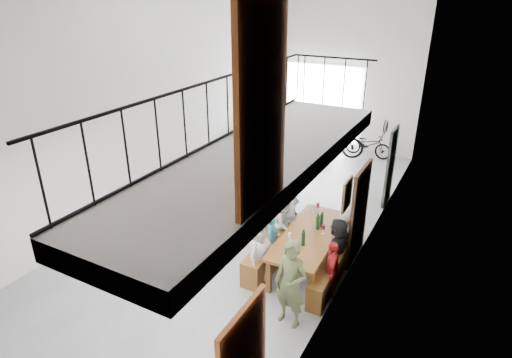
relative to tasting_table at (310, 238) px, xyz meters
The scene contains 24 objects.
floor 2.43m from the tasting_table, 150.36° to the left, with size 12.00×12.00×0.00m, color slate.
room_walls 3.67m from the tasting_table, 150.36° to the left, with size 12.00×12.00×12.00m.
gateway_portal 7.52m from the tasting_table, 108.83° to the left, with size 2.80×0.08×2.80m, color white.
right_wall_decor 1.43m from the tasting_table, 46.45° to the right, with size 0.07×8.28×5.07m.
balcony 3.00m from the tasting_table, 91.11° to the right, with size 1.52×5.62×4.00m.
tasting_table is the anchor object (origin of this frame).
bench_inner 0.85m from the tasting_table, behind, with size 0.37×2.29×0.53m, color brown.
bench_wall 0.70m from the tasting_table, ahead, with size 0.29×2.22×0.51m, color brown.
tableware 0.29m from the tasting_table, 96.42° to the left, with size 0.54×1.44×0.35m.
side_bench 5.19m from the tasting_table, 150.97° to the left, with size 0.31×1.42×0.40m, color brown.
oak_barrel 6.76m from the tasting_table, 127.20° to the left, with size 0.70×0.70×1.03m.
serving_counter 7.42m from the tasting_table, 113.46° to the left, with size 1.59×0.44×0.84m, color #3B2116.
counter_bottles 7.44m from the tasting_table, 113.39° to the left, with size 1.35×0.09×0.28m.
guest_left_a 1.07m from the tasting_table, 130.12° to the right, with size 0.63×0.41×1.29m, color beige.
guest_left_b 0.78m from the tasting_table, behind, with size 0.39×0.26×1.07m, color teal.
guest_left_c 0.79m from the tasting_table, 151.58° to the left, with size 0.61×0.48×1.27m, color beige.
guest_left_d 1.15m from the tasting_table, 134.41° to the left, with size 0.70×0.40×1.09m, color teal.
guest_right_a 0.84m from the tasting_table, 40.06° to the right, with size 0.64×0.27×1.09m, color red.
guest_right_b 0.53m from the tasting_table, 10.73° to the left, with size 1.11×0.35×1.19m, color black.
guest_right_c 0.82m from the tasting_table, 50.77° to the left, with size 0.57×0.37×1.17m, color beige.
host_standing 1.57m from the tasting_table, 79.69° to the right, with size 0.56×0.37×1.55m, color #48512E.
potted_plant 1.49m from the tasting_table, 72.19° to the left, with size 0.43×0.38×0.48m, color #1B4B15.
bicycle_near 6.78m from the tasting_table, 95.42° to the left, with size 0.54×1.56×0.82m, color black.
bicycle_far 6.33m from the tasting_table, 104.19° to the left, with size 0.51×1.81×1.09m, color black.
Camera 1 is at (4.44, -7.84, 5.07)m, focal length 30.00 mm.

